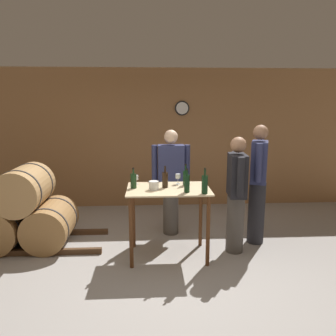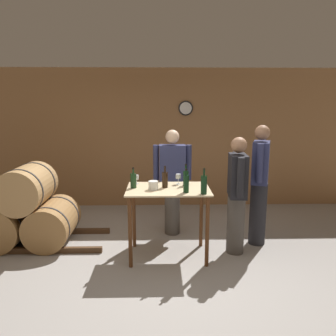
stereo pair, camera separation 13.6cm
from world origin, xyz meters
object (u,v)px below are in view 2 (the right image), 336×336
wine_bottle_far_left (133,180)px  wine_bottle_far_right (204,184)px  ice_bucket (153,185)px  person_host (172,180)px  wine_glass_near_center (178,177)px  person_visitor_bearded (259,182)px  wine_bottle_center (186,183)px  wine_glass_near_left (137,178)px  person_visitor_with_scarf (237,193)px  wine_bottle_right (186,177)px  wine_bottle_left (165,179)px

wine_bottle_far_left → wine_bottle_far_right: size_ratio=0.84×
ice_bucket → person_host: bearing=72.2°
wine_glass_near_center → ice_bucket: bearing=-139.9°
wine_bottle_far_left → person_visitor_bearded: size_ratio=0.16×
wine_bottle_center → wine_glass_near_left: size_ratio=2.37×
person_visitor_bearded → wine_bottle_far_right: bearing=-143.4°
ice_bucket → person_visitor_with_scarf: person_visitor_with_scarf is taller
wine_bottle_far_left → wine_bottle_center: wine_bottle_center is taller
wine_bottle_right → wine_bottle_far_right: size_ratio=0.91×
wine_bottle_right → wine_glass_near_left: bearing=172.4°
wine_bottle_center → ice_bucket: 0.44m
wine_bottle_right → wine_bottle_far_right: wine_bottle_far_right is taller
person_host → person_visitor_bearded: size_ratio=0.94×
wine_bottle_far_right → person_visitor_with_scarf: bearing=36.8°
wine_bottle_left → wine_bottle_far_right: (0.47, -0.33, 0.01)m
wine_bottle_center → person_visitor_bearded: 1.25m
wine_glass_near_left → person_host: (0.51, 0.55, -0.17)m
wine_glass_near_left → person_visitor_with_scarf: 1.38m
ice_bucket → person_visitor_bearded: person_visitor_bearded is taller
wine_bottle_right → person_visitor_bearded: 1.11m
wine_bottle_right → wine_bottle_far_left: bearing=-170.1°
wine_bottle_far_left → wine_bottle_center: 0.71m
wine_bottle_far_right → wine_bottle_center: bearing=160.2°
wine_glass_near_left → person_host: bearing=47.1°
wine_bottle_far_left → ice_bucket: (0.26, -0.10, -0.05)m
person_visitor_with_scarf → person_visitor_bearded: bearing=36.3°
wine_bottle_far_left → wine_bottle_right: (0.70, 0.12, 0.01)m
person_visitor_bearded → wine_glass_near_center: bearing=-172.2°
wine_bottle_center → person_visitor_bearded: size_ratio=0.17×
wine_bottle_right → wine_glass_near_center: bearing=146.8°
ice_bucket → wine_bottle_left: bearing=35.9°
ice_bucket → person_host: 0.91m
wine_bottle_far_left → wine_glass_near_center: 0.63m
wine_bottle_far_right → person_host: person_host is taller
wine_bottle_far_left → person_host: bearing=54.7°
ice_bucket → person_host: (0.28, 0.86, -0.13)m
wine_bottle_left → wine_bottle_right: size_ratio=0.98×
wine_bottle_right → wine_bottle_far_right: (0.19, -0.44, 0.01)m
wine_bottle_far_left → person_visitor_bearded: bearing=11.0°
wine_bottle_far_left → wine_glass_near_center: (0.60, 0.18, 0.00)m
wine_bottle_right → person_host: size_ratio=0.18×
wine_glass_near_center → wine_bottle_far_left: bearing=-162.8°
person_visitor_with_scarf → ice_bucket: bearing=-172.0°
wine_bottle_center → wine_bottle_far_right: wine_bottle_far_right is taller
person_visitor_with_scarf → wine_bottle_right: bearing=174.9°
wine_bottle_left → wine_bottle_center: 0.36m
wine_bottle_left → wine_glass_near_left: bearing=152.8°
person_visitor_with_scarf → person_host: bearing=140.4°
wine_bottle_right → person_host: (-0.16, 0.64, -0.19)m
wine_bottle_right → person_visitor_with_scarf: (0.69, -0.06, -0.21)m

